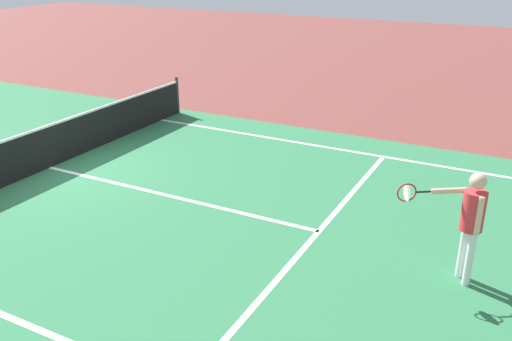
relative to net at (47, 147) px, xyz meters
The scene contains 7 objects.
ground_plane 0.49m from the net, ahead, with size 60.00×60.00×0.00m, color brown.
court_surface_inbounds 0.49m from the net, ahead, with size 10.62×24.40×0.00m, color #2D7247.
line_sideline_right 7.24m from the net, 55.34° to the right, with size 0.10×11.89×0.01m, color white.
line_service_near 6.42m from the net, 90.00° to the right, with size 8.22×0.10×0.01m, color white.
line_center_service 3.24m from the net, 90.00° to the right, with size 0.10×6.40×0.01m, color white.
net is the anchor object (origin of this frame).
player_near 8.81m from the net, 92.76° to the right, with size 0.64×1.15×1.70m.
Camera 1 is at (-7.87, -9.29, 4.52)m, focal length 38.36 mm.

